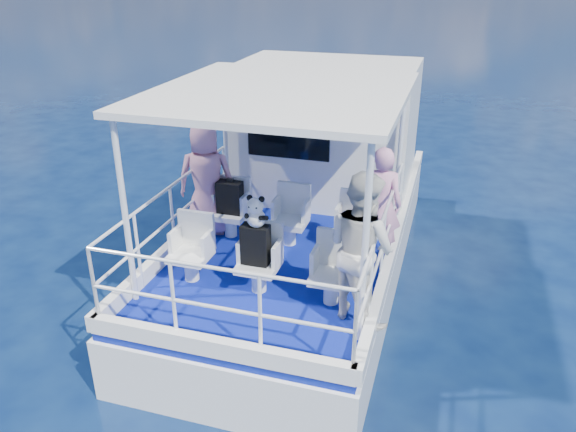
% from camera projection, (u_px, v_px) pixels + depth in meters
% --- Properties ---
extents(ground, '(2000.00, 2000.00, 0.00)m').
position_uv_depth(ground, '(286.00, 304.00, 8.21)').
color(ground, '#071639').
rests_on(ground, ground).
extents(hull, '(3.00, 7.00, 1.60)m').
position_uv_depth(hull, '(304.00, 271.00, 9.08)').
color(hull, white).
rests_on(hull, ground).
extents(deck, '(2.90, 6.90, 0.10)m').
position_uv_depth(deck, '(304.00, 224.00, 8.73)').
color(deck, navy).
rests_on(deck, hull).
extents(cabin, '(2.85, 2.00, 2.20)m').
position_uv_depth(cabin, '(326.00, 130.00, 9.38)').
color(cabin, white).
rests_on(cabin, deck).
extents(canopy, '(3.00, 3.20, 0.08)m').
position_uv_depth(canopy, '(280.00, 92.00, 6.73)').
color(canopy, white).
rests_on(canopy, cabin).
extents(canopy_posts, '(2.77, 2.97, 2.20)m').
position_uv_depth(canopy_posts, '(280.00, 183.00, 7.16)').
color(canopy_posts, white).
rests_on(canopy_posts, deck).
extents(railings, '(2.84, 3.59, 1.00)m').
position_uv_depth(railings, '(272.00, 235.00, 7.13)').
color(railings, white).
rests_on(railings, deck).
extents(seat_port_fwd, '(0.48, 0.46, 0.38)m').
position_uv_depth(seat_port_fwd, '(231.00, 224.00, 8.17)').
color(seat_port_fwd, white).
rests_on(seat_port_fwd, deck).
extents(seat_center_fwd, '(0.48, 0.46, 0.38)m').
position_uv_depth(seat_center_fwd, '(290.00, 232.00, 7.93)').
color(seat_center_fwd, white).
rests_on(seat_center_fwd, deck).
extents(seat_stbd_fwd, '(0.48, 0.46, 0.38)m').
position_uv_depth(seat_stbd_fwd, '(352.00, 240.00, 7.70)').
color(seat_stbd_fwd, white).
rests_on(seat_stbd_fwd, deck).
extents(seat_port_aft, '(0.48, 0.46, 0.38)m').
position_uv_depth(seat_port_aft, '(191.00, 266.00, 7.04)').
color(seat_port_aft, white).
rests_on(seat_port_aft, deck).
extents(seat_center_aft, '(0.48, 0.46, 0.38)m').
position_uv_depth(seat_center_aft, '(259.00, 277.00, 6.80)').
color(seat_center_aft, white).
rests_on(seat_center_aft, deck).
extents(seat_stbd_aft, '(0.48, 0.46, 0.38)m').
position_uv_depth(seat_stbd_aft, '(331.00, 288.00, 6.56)').
color(seat_stbd_aft, white).
rests_on(seat_stbd_aft, deck).
extents(passenger_port_fwd, '(0.73, 0.60, 1.68)m').
position_uv_depth(passenger_port_fwd, '(206.00, 179.00, 8.01)').
color(passenger_port_fwd, pink).
rests_on(passenger_port_fwd, deck).
extents(passenger_stbd_fwd, '(0.59, 0.40, 1.57)m').
position_uv_depth(passenger_stbd_fwd, '(380.00, 205.00, 7.31)').
color(passenger_stbd_fwd, '#E896C1').
rests_on(passenger_stbd_fwd, deck).
extents(passenger_stbd_aft, '(1.07, 1.04, 1.74)m').
position_uv_depth(passenger_stbd_aft, '(361.00, 248.00, 6.03)').
color(passenger_stbd_aft, silver).
rests_on(passenger_stbd_aft, deck).
extents(backpack_port, '(0.36, 0.20, 0.47)m').
position_uv_depth(backpack_port, '(230.00, 197.00, 7.98)').
color(backpack_port, black).
rests_on(backpack_port, seat_port_fwd).
extents(backpack_center, '(0.33, 0.19, 0.49)m').
position_uv_depth(backpack_center, '(256.00, 245.00, 6.62)').
color(backpack_center, black).
rests_on(backpack_center, seat_center_aft).
extents(compact_camera, '(0.09, 0.05, 0.05)m').
position_uv_depth(compact_camera, '(230.00, 180.00, 7.86)').
color(compact_camera, black).
rests_on(compact_camera, backpack_port).
extents(panda, '(0.25, 0.21, 0.38)m').
position_uv_depth(panda, '(256.00, 211.00, 6.43)').
color(panda, silver).
rests_on(panda, backpack_center).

